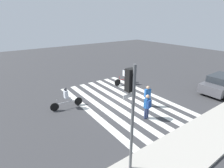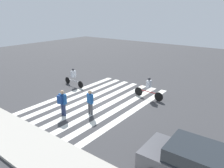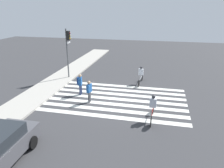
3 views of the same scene
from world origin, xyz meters
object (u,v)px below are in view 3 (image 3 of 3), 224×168
pedestrian_adult_tall_backpack (89,90)px  cyclist_far_lane (153,107)px  traffic_light (68,44)px  pedestrian_adult_blue_shirt (80,83)px  cyclist_mid_street (141,74)px

pedestrian_adult_tall_backpack → cyclist_far_lane: (-1.63, -4.55, -0.04)m
cyclist_far_lane → traffic_light: bearing=53.5°
pedestrian_adult_tall_backpack → pedestrian_adult_blue_shirt: size_ratio=0.97×
pedestrian_adult_tall_backpack → cyclist_far_lane: cyclist_far_lane is taller
pedestrian_adult_blue_shirt → cyclist_far_lane: (-2.85, -5.71, -0.11)m
pedestrian_adult_blue_shirt → cyclist_mid_street: (3.64, -4.35, -0.12)m
traffic_light → cyclist_mid_street: (0.04, -6.75, -2.41)m
pedestrian_adult_tall_backpack → cyclist_far_lane: 4.83m
traffic_light → cyclist_mid_street: bearing=-89.7°
cyclist_far_lane → pedestrian_adult_blue_shirt: bearing=65.4°
traffic_light → cyclist_far_lane: bearing=-128.5°
pedestrian_adult_tall_backpack → cyclist_mid_street: 5.82m
cyclist_mid_street → cyclist_far_lane: size_ratio=0.99×
traffic_light → cyclist_mid_street: size_ratio=1.98×
pedestrian_adult_blue_shirt → cyclist_mid_street: bearing=119.8°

